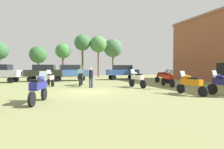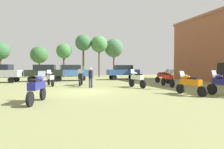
# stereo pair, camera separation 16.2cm
# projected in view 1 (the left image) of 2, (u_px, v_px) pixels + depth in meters

# --- Properties ---
(ground_plane) EXTENTS (44.00, 52.00, 0.02)m
(ground_plane) POSITION_uv_depth(u_px,v_px,m) (88.00, 92.00, 12.61)
(ground_plane) COLOR olive
(motorcycle_1) EXTENTS (0.69, 2.17, 1.44)m
(motorcycle_1) POSITION_uv_depth(u_px,v_px,m) (191.00, 83.00, 11.10)
(motorcycle_1) COLOR black
(motorcycle_1) RESTS_ON ground
(motorcycle_3) EXTENTS (0.63, 2.16, 1.48)m
(motorcycle_3) POSITION_uv_depth(u_px,v_px,m) (224.00, 84.00, 10.62)
(motorcycle_3) COLOR black
(motorcycle_3) RESTS_ON ground
(motorcycle_4) EXTENTS (0.74, 2.12, 1.51)m
(motorcycle_4) POSITION_uv_depth(u_px,v_px,m) (137.00, 79.00, 15.24)
(motorcycle_4) COLOR black
(motorcycle_4) RESTS_ON ground
(motorcycle_8) EXTENTS (0.80, 2.22, 1.48)m
(motorcycle_8) POSITION_uv_depth(u_px,v_px,m) (39.00, 87.00, 8.54)
(motorcycle_8) COLOR black
(motorcycle_8) RESTS_ON ground
(motorcycle_9) EXTENTS (0.65, 2.28, 1.51)m
(motorcycle_9) POSITION_uv_depth(u_px,v_px,m) (168.00, 78.00, 16.17)
(motorcycle_9) COLOR black
(motorcycle_9) RESTS_ON ground
(motorcycle_10) EXTENTS (0.75, 2.03, 1.44)m
(motorcycle_10) POSITION_uv_depth(u_px,v_px,m) (50.00, 78.00, 16.60)
(motorcycle_10) COLOR black
(motorcycle_10) RESTS_ON ground
(motorcycle_11) EXTENTS (0.72, 2.21, 1.49)m
(motorcycle_11) POSITION_uv_depth(u_px,v_px,m) (163.00, 76.00, 19.49)
(motorcycle_11) COLOR black
(motorcycle_11) RESTS_ON ground
(motorcycle_12) EXTENTS (0.76, 2.10, 1.51)m
(motorcycle_12) POSITION_uv_depth(u_px,v_px,m) (81.00, 78.00, 16.92)
(motorcycle_12) COLOR black
(motorcycle_12) RESTS_ON ground
(car_2) EXTENTS (4.43, 2.12, 2.00)m
(car_2) POSITION_uv_depth(u_px,v_px,m) (70.00, 71.00, 23.08)
(car_2) COLOR black
(car_2) RESTS_ON ground
(car_3) EXTENTS (4.32, 1.85, 2.00)m
(car_3) POSITION_uv_depth(u_px,v_px,m) (122.00, 71.00, 25.47)
(car_3) COLOR black
(car_3) RESTS_ON ground
(car_4) EXTENTS (4.54, 2.49, 2.00)m
(car_4) POSITION_uv_depth(u_px,v_px,m) (44.00, 72.00, 21.98)
(car_4) COLOR black
(car_4) RESTS_ON ground
(person_1) EXTENTS (0.35, 0.35, 1.65)m
(person_1) POSITION_uv_depth(u_px,v_px,m) (91.00, 76.00, 14.97)
(person_1) COLOR #2E2B44
(person_1) RESTS_ON ground
(tree_3) EXTENTS (2.82, 2.82, 5.21)m
(tree_3) POSITION_uv_depth(u_px,v_px,m) (38.00, 55.00, 30.55)
(tree_3) COLOR brown
(tree_3) RESTS_ON ground
(tree_5) EXTENTS (3.01, 3.01, 7.42)m
(tree_5) POSITION_uv_depth(u_px,v_px,m) (98.00, 44.00, 33.30)
(tree_5) COLOR brown
(tree_5) RESTS_ON ground
(tree_6) EXTENTS (3.60, 3.60, 7.25)m
(tree_6) POSITION_uv_depth(u_px,v_px,m) (113.00, 48.00, 35.63)
(tree_6) COLOR brown
(tree_6) RESTS_ON ground
(tree_7) EXTENTS (2.87, 2.87, 7.56)m
(tree_7) POSITION_uv_depth(u_px,v_px,m) (82.00, 43.00, 32.88)
(tree_7) COLOR brown
(tree_7) RESTS_ON ground
(tree_8) EXTENTS (2.58, 2.58, 5.83)m
(tree_8) POSITION_uv_depth(u_px,v_px,m) (63.00, 51.00, 31.80)
(tree_8) COLOR brown
(tree_8) RESTS_ON ground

